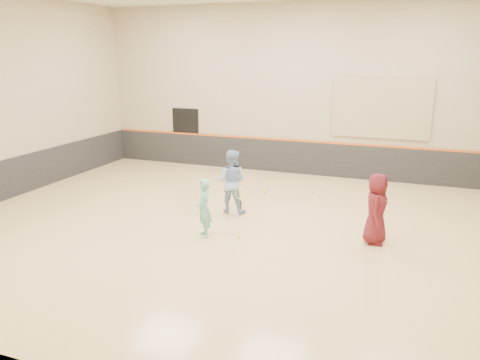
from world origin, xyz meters
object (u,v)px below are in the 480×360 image
(girl, at_px, (204,208))
(instructor, at_px, (231,181))
(young_man, at_px, (376,209))
(spare_racket, at_px, (264,189))

(girl, bearing_deg, instructor, 143.62)
(instructor, bearing_deg, young_man, 162.69)
(instructor, xyz_separation_m, spare_racket, (0.23, 2.27, -0.83))
(girl, xyz_separation_m, spare_racket, (0.18, 4.17, -0.66))
(girl, xyz_separation_m, instructor, (-0.05, 1.90, 0.17))
(instructor, xyz_separation_m, young_man, (3.91, -0.89, -0.05))
(girl, height_order, young_man, young_man)
(girl, height_order, spare_racket, girl)
(young_man, bearing_deg, girl, 105.62)
(instructor, distance_m, spare_racket, 2.43)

